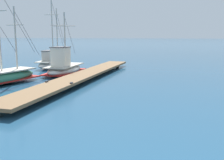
% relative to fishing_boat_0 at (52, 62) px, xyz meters
% --- Properties ---
extents(floating_dock, '(2.65, 18.88, 0.53)m').
position_rel_fishing_boat_0_xyz_m(floating_dock, '(5.63, -6.41, -0.20)').
color(floating_dock, brown).
rests_on(floating_dock, ground).
extents(fishing_boat_0, '(2.20, 7.46, 6.98)m').
position_rel_fishing_boat_0_xyz_m(fishing_boat_0, '(0.00, 0.00, 0.00)').
color(fishing_boat_0, silver).
rests_on(fishing_boat_0, ground).
extents(fishing_boat_4, '(2.17, 4.84, 4.99)m').
position_rel_fishing_boat_0_xyz_m(fishing_boat_4, '(3.22, -4.33, 0.06)').
color(fishing_boat_4, silver).
rests_on(fishing_boat_4, ground).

